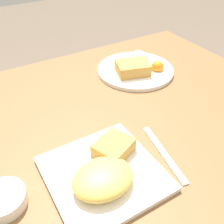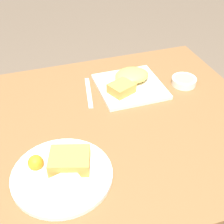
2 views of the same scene
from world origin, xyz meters
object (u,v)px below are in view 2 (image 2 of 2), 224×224
at_px(plate_oval_far, 62,172).
at_px(sauce_ramekin, 184,81).
at_px(butter_knife, 88,93).
at_px(plate_square_near, 130,82).

xyz_separation_m(plate_oval_far, sauce_ramekin, (-0.54, -0.31, -0.00)).
distance_m(plate_oval_far, butter_knife, 0.41).
bearing_deg(plate_square_near, plate_oval_far, 47.04).
distance_m(plate_square_near, plate_oval_far, 0.49).
height_order(sauce_ramekin, butter_knife, sauce_ramekin).
bearing_deg(butter_knife, plate_oval_far, -14.33).
height_order(plate_oval_far, butter_knife, plate_oval_far).
bearing_deg(plate_oval_far, plate_square_near, -132.96).
height_order(plate_square_near, sauce_ramekin, plate_square_near).
height_order(plate_square_near, butter_knife, plate_square_near).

